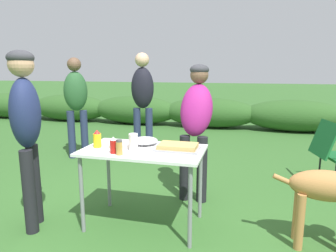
{
  "coord_description": "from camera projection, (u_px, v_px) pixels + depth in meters",
  "views": [
    {
      "loc": [
        0.89,
        -2.49,
        1.46
      ],
      "look_at": [
        0.13,
        0.38,
        0.89
      ],
      "focal_mm": 32.0,
      "sensor_mm": 36.0,
      "label": 1
    }
  ],
  "objects": [
    {
      "name": "paper_cup_stack",
      "position": [
        133.0,
        142.0,
        2.66
      ],
      "size": [
        0.08,
        0.08,
        0.15
      ],
      "primitive_type": "cylinder",
      "color": "white",
      "rests_on": "folding_table"
    },
    {
      "name": "dog",
      "position": [
        333.0,
        191.0,
        2.38
      ],
      "size": [
        0.9,
        0.27,
        0.73
      ],
      "rotation": [
        0.0,
        0.0,
        -1.6
      ],
      "color": "#B27A42",
      "rests_on": "ground"
    },
    {
      "name": "standing_person_in_navy_coat",
      "position": [
        196.0,
        117.0,
        3.31
      ],
      "size": [
        0.39,
        0.48,
        1.51
      ],
      "rotation": [
        0.0,
        0.0,
        -0.06
      ],
      "color": "black",
      "rests_on": "ground"
    },
    {
      "name": "spice_jar",
      "position": [
        119.0,
        147.0,
        2.53
      ],
      "size": [
        0.06,
        0.06,
        0.13
      ],
      "color": "#B2893D",
      "rests_on": "folding_table"
    },
    {
      "name": "ground_plane",
      "position": [
        144.0,
        224.0,
        2.86
      ],
      "size": [
        60.0,
        60.0,
        0.0
      ],
      "primitive_type": "plane",
      "color": "#336028"
    },
    {
      "name": "food_tray",
      "position": [
        178.0,
        147.0,
        2.69
      ],
      "size": [
        0.39,
        0.26,
        0.06
      ],
      "color": "#9E9EA3",
      "rests_on": "folding_table"
    },
    {
      "name": "ketchup_bottle",
      "position": [
        114.0,
        145.0,
        2.58
      ],
      "size": [
        0.06,
        0.06,
        0.15
      ],
      "color": "red",
      "rests_on": "folding_table"
    },
    {
      "name": "folding_table",
      "position": [
        143.0,
        157.0,
        2.74
      ],
      "size": [
        1.1,
        0.64,
        0.74
      ],
      "color": "white",
      "rests_on": "ground"
    },
    {
      "name": "standing_person_in_olive_jacket",
      "position": [
        26.0,
        121.0,
        2.63
      ],
      "size": [
        0.38,
        0.42,
        1.62
      ],
      "rotation": [
        0.0,
        0.0,
        2.01
      ],
      "color": "black",
      "rests_on": "ground"
    },
    {
      "name": "standing_person_in_gray_fleece",
      "position": [
        143.0,
        95.0,
        4.88
      ],
      "size": [
        0.4,
        0.31,
        1.72
      ],
      "rotation": [
        0.0,
        0.0,
        0.14
      ],
      "color": "#232D4C",
      "rests_on": "ground"
    },
    {
      "name": "mustard_bottle",
      "position": [
        97.0,
        139.0,
        2.77
      ],
      "size": [
        0.07,
        0.07,
        0.17
      ],
      "color": "yellow",
      "rests_on": "folding_table"
    },
    {
      "name": "plate_stack",
      "position": [
        121.0,
        145.0,
        2.79
      ],
      "size": [
        0.22,
        0.22,
        0.03
      ],
      "primitive_type": "cylinder",
      "color": "white",
      "rests_on": "folding_table"
    },
    {
      "name": "mixing_bowl",
      "position": [
        145.0,
        141.0,
        2.89
      ],
      "size": [
        0.25,
        0.25,
        0.07
      ],
      "primitive_type": "ellipsoid",
      "color": "silver",
      "rests_on": "folding_table"
    },
    {
      "name": "shrub_hedge",
      "position": [
        210.0,
        113.0,
        7.56
      ],
      "size": [
        14.4,
        0.9,
        0.75
      ],
      "color": "#2D5623",
      "rests_on": "ground"
    },
    {
      "name": "standing_person_in_dark_puffer",
      "position": [
        76.0,
        99.0,
        4.86
      ],
      "size": [
        0.46,
        0.43,
        1.64
      ],
      "rotation": [
        0.0,
        0.0,
        0.6
      ],
      "color": "#232D4C",
      "rests_on": "ground"
    }
  ]
}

